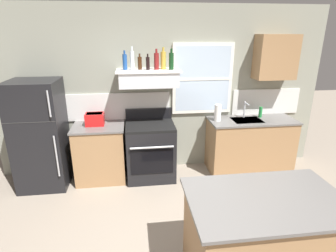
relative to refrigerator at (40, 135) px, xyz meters
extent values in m
cube|color=gray|center=(1.90, 0.39, 0.53)|extent=(5.40, 0.06, 2.70)
cube|color=silver|center=(0.75, 0.35, 0.31)|extent=(2.50, 0.02, 0.44)
cube|color=silver|center=(3.70, 0.35, 0.31)|extent=(1.20, 0.02, 0.44)
cube|color=white|center=(2.55, 0.34, 0.73)|extent=(1.00, 0.04, 1.15)
cube|color=silver|center=(2.55, 0.33, 0.73)|extent=(0.90, 0.01, 1.05)
cube|color=white|center=(2.55, 0.32, 0.73)|extent=(0.90, 0.02, 0.04)
cube|color=black|center=(0.00, 0.00, 0.00)|extent=(0.70, 0.68, 1.64)
cube|color=#333333|center=(0.00, -0.34, 0.31)|extent=(0.69, 0.00, 0.01)
cylinder|color=#A5A8AD|center=(0.30, -0.37, -0.20)|extent=(0.02, 0.02, 0.62)
cylinder|color=#A5A8AD|center=(0.30, -0.37, 0.56)|extent=(0.02, 0.02, 0.36)
cube|color=#9E754C|center=(0.85, 0.06, -0.38)|extent=(0.76, 0.60, 0.88)
cube|color=#605E5B|center=(0.85, 0.06, 0.08)|extent=(0.79, 0.63, 0.03)
cube|color=red|center=(0.80, 0.10, 0.19)|extent=(0.28, 0.20, 0.19)
cube|color=black|center=(0.80, 0.10, 0.27)|extent=(0.24, 0.16, 0.01)
cube|color=black|center=(0.66, 0.10, 0.22)|extent=(0.02, 0.03, 0.02)
cube|color=black|center=(1.65, 0.02, -0.38)|extent=(0.76, 0.64, 0.87)
cube|color=black|center=(1.65, 0.02, 0.07)|extent=(0.76, 0.64, 0.04)
cube|color=black|center=(1.65, 0.31, 0.18)|extent=(0.76, 0.06, 0.18)
cube|color=black|center=(1.65, -0.30, -0.40)|extent=(0.65, 0.01, 0.40)
cylinder|color=silver|center=(1.65, -0.34, -0.15)|extent=(0.65, 0.03, 0.03)
cube|color=silver|center=(1.65, 0.12, 0.79)|extent=(0.88, 0.48, 0.22)
cube|color=#262628|center=(1.65, -0.10, 0.71)|extent=(0.75, 0.02, 0.04)
cube|color=white|center=(1.65, 0.12, 0.91)|extent=(0.96, 0.52, 0.02)
cylinder|color=#1E478C|center=(1.31, 0.14, 1.04)|extent=(0.07, 0.07, 0.23)
cylinder|color=#1E478C|center=(1.31, 0.14, 1.18)|extent=(0.03, 0.03, 0.06)
cylinder|color=silver|center=(1.42, 0.14, 1.06)|extent=(0.06, 0.06, 0.27)
cylinder|color=silver|center=(1.42, 0.14, 1.23)|extent=(0.03, 0.03, 0.07)
cylinder|color=#381E0F|center=(1.53, 0.15, 1.02)|extent=(0.06, 0.06, 0.19)
cylinder|color=#381E0F|center=(1.53, 0.15, 1.14)|extent=(0.03, 0.03, 0.05)
cylinder|color=black|center=(1.64, 0.11, 1.02)|extent=(0.06, 0.06, 0.19)
cylinder|color=black|center=(1.64, 0.11, 1.14)|extent=(0.02, 0.02, 0.05)
cylinder|color=maroon|center=(1.77, 0.12, 1.05)|extent=(0.07, 0.07, 0.24)
cylinder|color=maroon|center=(1.77, 0.12, 1.20)|extent=(0.03, 0.03, 0.06)
cylinder|color=#B29333|center=(1.88, 0.14, 1.05)|extent=(0.08, 0.08, 0.26)
cylinder|color=#B29333|center=(1.88, 0.14, 1.22)|extent=(0.03, 0.03, 0.06)
cylinder|color=#143819|center=(1.99, 0.08, 1.05)|extent=(0.07, 0.07, 0.25)
cylinder|color=#143819|center=(1.99, 0.08, 1.20)|extent=(0.03, 0.03, 0.06)
cube|color=#9E754C|center=(3.35, 0.06, -0.38)|extent=(1.40, 0.60, 0.88)
cube|color=#605E5B|center=(3.35, 0.06, 0.08)|extent=(1.43, 0.63, 0.03)
cube|color=#B7BABC|center=(3.25, 0.04, 0.08)|extent=(0.48, 0.36, 0.01)
cylinder|color=silver|center=(3.25, 0.18, 0.23)|extent=(0.03, 0.03, 0.28)
cylinder|color=silver|center=(3.25, 0.10, 0.35)|extent=(0.02, 0.16, 0.02)
cylinder|color=white|center=(2.75, 0.06, 0.23)|extent=(0.11, 0.11, 0.27)
cylinder|color=#268C3F|center=(3.53, 0.16, 0.18)|extent=(0.06, 0.06, 0.18)
cube|color=#9E754C|center=(2.54, -2.12, -0.38)|extent=(1.32, 0.82, 0.88)
cube|color=#605E5B|center=(2.54, -2.12, 0.08)|extent=(1.40, 0.90, 0.03)
cube|color=#9E754C|center=(3.70, 0.20, 1.08)|extent=(0.64, 0.32, 0.70)
camera|label=1|loc=(1.41, -4.04, 1.46)|focal=29.20mm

